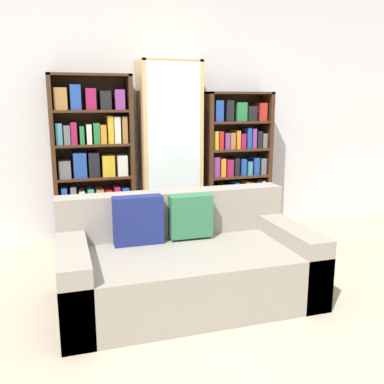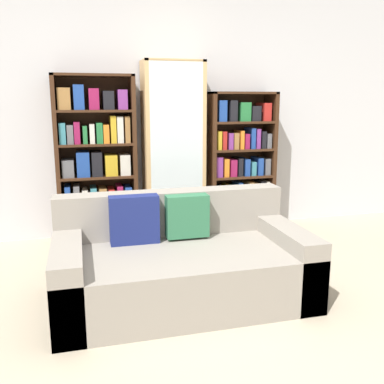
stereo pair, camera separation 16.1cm
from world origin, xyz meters
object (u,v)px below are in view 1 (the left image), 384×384
Objects in this scene: couch at (185,263)px; wine_bottle at (238,235)px; bookshelf_left at (93,163)px; display_cabinet at (170,152)px; bookshelf_right at (236,164)px.

wine_bottle is at bearing 46.78° from couch.
display_cabinet is at bearing -1.16° from bookshelf_left.
display_cabinet is 4.92× the size of wine_bottle.
display_cabinet is 0.78m from bookshelf_right.
bookshelf_right is at bearing 55.67° from couch.
bookshelf_right is 4.09× the size of wine_bottle.
couch is 0.98× the size of display_cabinet.
display_cabinet is (0.79, -0.02, 0.09)m from bookshelf_left.
bookshelf_left is 4.53× the size of wine_bottle.
bookshelf_right is at bearing 0.00° from bookshelf_left.
bookshelf_right is at bearing 1.21° from display_cabinet.
bookshelf_left is 0.79m from display_cabinet.
bookshelf_left is 1.61m from wine_bottle.
display_cabinet is 1.20× the size of bookshelf_right.
bookshelf_right is 0.94m from wine_bottle.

